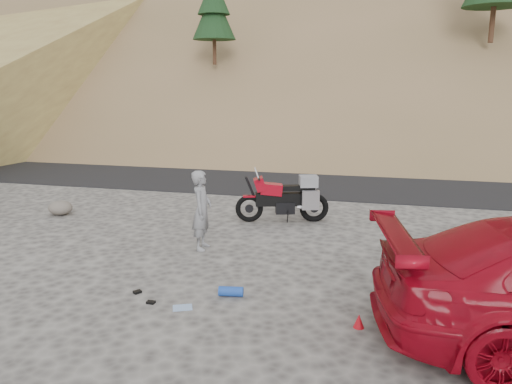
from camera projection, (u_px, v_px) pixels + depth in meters
ground at (186, 257)px, 9.92m from camera, size 140.00×140.00×0.00m
road at (277, 176)px, 18.45m from camera, size 120.00×7.00×0.05m
motorcycle at (287, 198)px, 12.33m from camera, size 2.27×1.05×1.39m
man at (203, 248)px, 10.45m from camera, size 0.44×0.63×1.66m
small_rock at (60, 208)px, 13.05m from camera, size 0.75×0.70×0.38m
gear_blue_mat at (231, 291)px, 8.11m from camera, size 0.42×0.22×0.16m
gear_funnel at (359, 321)px, 7.06m from camera, size 0.21×0.21×0.20m
gear_glove_a at (151, 302)px, 7.85m from camera, size 0.13×0.09×0.04m
gear_glove_b at (137, 292)px, 8.23m from camera, size 0.15×0.16×0.04m
gear_blue_cloth at (183, 308)px, 7.69m from camera, size 0.36×0.32×0.01m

